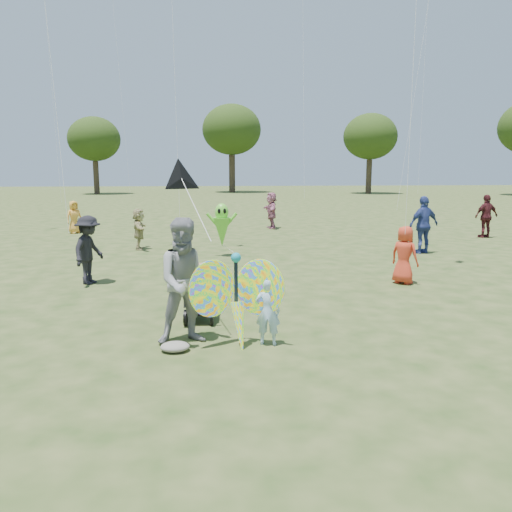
{
  "coord_description": "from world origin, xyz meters",
  "views": [
    {
      "loc": [
        -1.16,
        -8.33,
        2.81
      ],
      "look_at": [
        -0.2,
        1.5,
        1.1
      ],
      "focal_mm": 35.0,
      "sensor_mm": 36.0,
      "label": 1
    }
  ],
  "objects_px": {
    "crowd_h": "(486,216)",
    "jogging_stroller": "(199,288)",
    "crowd_a": "(404,255)",
    "crowd_b": "(89,250)",
    "crowd_c": "(424,225)",
    "crowd_j": "(271,210)",
    "child_girl": "(268,311)",
    "adult_man": "(187,281)",
    "alien_kite": "(222,227)",
    "crowd_g": "(74,217)",
    "butterfly_kite": "(237,300)",
    "crowd_d": "(139,229)"
  },
  "relations": [
    {
      "from": "crowd_h",
      "to": "jogging_stroller",
      "type": "bearing_deg",
      "value": 32.27
    },
    {
      "from": "crowd_a",
      "to": "crowd_b",
      "type": "relative_size",
      "value": 0.85
    },
    {
      "from": "crowd_c",
      "to": "crowd_j",
      "type": "height_order",
      "value": "crowd_c"
    },
    {
      "from": "crowd_h",
      "to": "crowd_j",
      "type": "height_order",
      "value": "crowd_h"
    },
    {
      "from": "child_girl",
      "to": "jogging_stroller",
      "type": "relative_size",
      "value": 1.02
    },
    {
      "from": "adult_man",
      "to": "alien_kite",
      "type": "relative_size",
      "value": 1.18
    },
    {
      "from": "crowd_g",
      "to": "jogging_stroller",
      "type": "relative_size",
      "value": 1.33
    },
    {
      "from": "crowd_h",
      "to": "crowd_g",
      "type": "bearing_deg",
      "value": -19.68
    },
    {
      "from": "crowd_j",
      "to": "crowd_c",
      "type": "bearing_deg",
      "value": 23.38
    },
    {
      "from": "crowd_b",
      "to": "crowd_c",
      "type": "bearing_deg",
      "value": -52.23
    },
    {
      "from": "crowd_h",
      "to": "butterfly_kite",
      "type": "height_order",
      "value": "crowd_h"
    },
    {
      "from": "crowd_g",
      "to": "alien_kite",
      "type": "xyz_separation_m",
      "value": [
        6.39,
        -6.65,
        0.25
      ]
    },
    {
      "from": "crowd_d",
      "to": "jogging_stroller",
      "type": "bearing_deg",
      "value": -170.13
    },
    {
      "from": "child_girl",
      "to": "crowd_a",
      "type": "xyz_separation_m",
      "value": [
        3.91,
        4.07,
        0.17
      ]
    },
    {
      "from": "crowd_a",
      "to": "alien_kite",
      "type": "distance_m",
      "value": 6.25
    },
    {
      "from": "adult_man",
      "to": "crowd_h",
      "type": "relative_size",
      "value": 1.15
    },
    {
      "from": "butterfly_kite",
      "to": "crowd_j",
      "type": "bearing_deg",
      "value": 80.79
    },
    {
      "from": "crowd_h",
      "to": "butterfly_kite",
      "type": "distance_m",
      "value": 16.38
    },
    {
      "from": "crowd_d",
      "to": "jogging_stroller",
      "type": "height_order",
      "value": "crowd_d"
    },
    {
      "from": "adult_man",
      "to": "crowd_g",
      "type": "relative_size",
      "value": 1.42
    },
    {
      "from": "crowd_b",
      "to": "crowd_d",
      "type": "xyz_separation_m",
      "value": [
        0.51,
        5.41,
        -0.12
      ]
    },
    {
      "from": "crowd_b",
      "to": "crowd_g",
      "type": "relative_size",
      "value": 1.18
    },
    {
      "from": "crowd_d",
      "to": "adult_man",
      "type": "bearing_deg",
      "value": -172.8
    },
    {
      "from": "crowd_h",
      "to": "alien_kite",
      "type": "relative_size",
      "value": 1.03
    },
    {
      "from": "child_girl",
      "to": "crowd_a",
      "type": "bearing_deg",
      "value": -121.09
    },
    {
      "from": "jogging_stroller",
      "to": "crowd_g",
      "type": "bearing_deg",
      "value": 118.3
    },
    {
      "from": "crowd_d",
      "to": "crowd_j",
      "type": "height_order",
      "value": "crowd_j"
    },
    {
      "from": "jogging_stroller",
      "to": "alien_kite",
      "type": "distance_m",
      "value": 7.03
    },
    {
      "from": "crowd_h",
      "to": "crowd_a",
      "type": "bearing_deg",
      "value": 40.29
    },
    {
      "from": "crowd_c",
      "to": "jogging_stroller",
      "type": "distance_m",
      "value": 10.17
    },
    {
      "from": "child_girl",
      "to": "crowd_b",
      "type": "height_order",
      "value": "crowd_b"
    },
    {
      "from": "alien_kite",
      "to": "crowd_d",
      "type": "bearing_deg",
      "value": 149.47
    },
    {
      "from": "crowd_b",
      "to": "crowd_h",
      "type": "distance_m",
      "value": 16.21
    },
    {
      "from": "adult_man",
      "to": "butterfly_kite",
      "type": "height_order",
      "value": "adult_man"
    },
    {
      "from": "child_girl",
      "to": "crowd_g",
      "type": "height_order",
      "value": "crowd_g"
    },
    {
      "from": "crowd_b",
      "to": "alien_kite",
      "type": "relative_size",
      "value": 0.98
    },
    {
      "from": "crowd_a",
      "to": "butterfly_kite",
      "type": "xyz_separation_m",
      "value": [
        -4.4,
        -4.08,
        0.04
      ]
    },
    {
      "from": "crowd_d",
      "to": "crowd_j",
      "type": "xyz_separation_m",
      "value": [
        5.52,
        6.04,
        0.14
      ]
    },
    {
      "from": "crowd_h",
      "to": "crowd_d",
      "type": "bearing_deg",
      "value": -2.17
    },
    {
      "from": "crowd_g",
      "to": "crowd_j",
      "type": "distance_m",
      "value": 9.08
    },
    {
      "from": "crowd_c",
      "to": "jogging_stroller",
      "type": "height_order",
      "value": "crowd_c"
    },
    {
      "from": "child_girl",
      "to": "butterfly_kite",
      "type": "xyz_separation_m",
      "value": [
        -0.49,
        -0.02,
        0.21
      ]
    },
    {
      "from": "crowd_a",
      "to": "crowd_j",
      "type": "bearing_deg",
      "value": -32.03
    },
    {
      "from": "crowd_j",
      "to": "jogging_stroller",
      "type": "height_order",
      "value": "crowd_j"
    },
    {
      "from": "child_girl",
      "to": "crowd_g",
      "type": "relative_size",
      "value": 0.77
    },
    {
      "from": "crowd_h",
      "to": "jogging_stroller",
      "type": "relative_size",
      "value": 1.65
    },
    {
      "from": "crowd_b",
      "to": "crowd_a",
      "type": "bearing_deg",
      "value": -77.17
    },
    {
      "from": "crowd_d",
      "to": "crowd_j",
      "type": "relative_size",
      "value": 0.84
    },
    {
      "from": "child_girl",
      "to": "crowd_j",
      "type": "distance_m",
      "value": 16.4
    },
    {
      "from": "crowd_c",
      "to": "alien_kite",
      "type": "distance_m",
      "value": 6.81
    }
  ]
}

